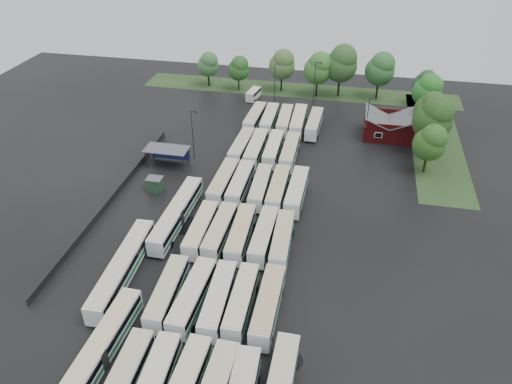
# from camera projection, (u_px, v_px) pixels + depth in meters

# --- Properties ---
(ground) EXTENTS (160.00, 160.00, 0.00)m
(ground) POSITION_uv_depth(u_px,v_px,m) (227.00, 247.00, 74.88)
(ground) COLOR black
(ground) RESTS_ON ground
(brick_building) EXTENTS (10.07, 8.60, 5.39)m
(brick_building) POSITION_uv_depth(u_px,v_px,m) (388.00, 128.00, 104.88)
(brick_building) COLOR #610F12
(brick_building) RESTS_ON ground
(wash_shed) EXTENTS (8.20, 4.20, 3.58)m
(wash_shed) POSITION_uv_depth(u_px,v_px,m) (167.00, 150.00, 94.26)
(wash_shed) COLOR #2D2D30
(wash_shed) RESTS_ON ground
(utility_hut) EXTENTS (2.70, 2.20, 2.62)m
(utility_hut) POSITION_uv_depth(u_px,v_px,m) (155.00, 184.00, 87.26)
(utility_hut) COLOR #1F4027
(utility_hut) RESTS_ON ground
(grass_strip_north) EXTENTS (80.00, 10.00, 0.01)m
(grass_strip_north) POSITION_uv_depth(u_px,v_px,m) (298.00, 90.00, 127.73)
(grass_strip_north) COLOR #27431C
(grass_strip_north) RESTS_ON ground
(grass_strip_east) EXTENTS (10.00, 50.00, 0.01)m
(grass_strip_east) POSITION_uv_depth(u_px,v_px,m) (436.00, 140.00, 104.22)
(grass_strip_east) COLOR #27431C
(grass_strip_east) RESTS_ON ground
(west_fence) EXTENTS (0.10, 50.00, 1.20)m
(west_fence) POSITION_uv_depth(u_px,v_px,m) (112.00, 198.00, 84.90)
(west_fence) COLOR #2D2D30
(west_fence) RESTS_ON ground
(bus_r0c0) EXTENTS (2.83, 12.26, 3.40)m
(bus_r0c0) POSITION_uv_depth(u_px,v_px,m) (123.00, 382.00, 53.10)
(bus_r0c0) COLOR white
(bus_r0c0) RESTS_ON ground
(bus_r1c0) EXTENTS (2.99, 11.97, 3.31)m
(bus_r1c0) POSITION_uv_depth(u_px,v_px,m) (167.00, 293.00, 64.30)
(bus_r1c0) COLOR white
(bus_r1c0) RESTS_ON ground
(bus_r1c1) EXTENTS (3.07, 12.36, 3.41)m
(bus_r1c1) POSITION_uv_depth(u_px,v_px,m) (192.00, 297.00, 63.62)
(bus_r1c1) COLOR white
(bus_r1c1) RESTS_ON ground
(bus_r1c2) EXTENTS (3.02, 12.14, 3.36)m
(bus_r1c2) POSITION_uv_depth(u_px,v_px,m) (218.00, 300.00, 63.21)
(bus_r1c2) COLOR white
(bus_r1c2) RESTS_ON ground
(bus_r1c3) EXTENTS (2.71, 11.84, 3.28)m
(bus_r1c3) POSITION_uv_depth(u_px,v_px,m) (241.00, 301.00, 63.00)
(bus_r1c3) COLOR white
(bus_r1c3) RESTS_ON ground
(bus_r1c4) EXTENTS (2.71, 12.39, 3.45)m
(bus_r1c4) POSITION_uv_depth(u_px,v_px,m) (268.00, 305.00, 62.31)
(bus_r1c4) COLOR white
(bus_r1c4) RESTS_ON ground
(bus_r2c0) EXTENTS (2.66, 11.91, 3.31)m
(bus_r2c0) POSITION_uv_depth(u_px,v_px,m) (201.00, 230.00, 75.52)
(bus_r2c0) COLOR white
(bus_r2c0) RESTS_ON ground
(bus_r2c1) EXTENTS (2.68, 11.90, 3.30)m
(bus_r2c1) POSITION_uv_depth(u_px,v_px,m) (220.00, 231.00, 75.23)
(bus_r2c1) COLOR white
(bus_r2c1) RESTS_ON ground
(bus_r2c2) EXTENTS (2.93, 12.17, 3.37)m
(bus_r2c2) POSITION_uv_depth(u_px,v_px,m) (241.00, 234.00, 74.61)
(bus_r2c2) COLOR white
(bus_r2c2) RESTS_ON ground
(bus_r2c3) EXTENTS (2.56, 11.96, 3.33)m
(bus_r2c3) POSITION_uv_depth(u_px,v_px,m) (264.00, 236.00, 74.24)
(bus_r2c3) COLOR white
(bus_r2c3) RESTS_ON ground
(bus_r2c4) EXTENTS (3.02, 12.02, 3.32)m
(bus_r2c4) POSITION_uv_depth(u_px,v_px,m) (282.00, 240.00, 73.31)
(bus_r2c4) COLOR white
(bus_r2c4) RESTS_ON ground
(bus_r3c0) EXTENTS (2.85, 12.42, 3.44)m
(bus_r3c0) POSITION_uv_depth(u_px,v_px,m) (223.00, 182.00, 86.90)
(bus_r3c0) COLOR white
(bus_r3c0) RESTS_ON ground
(bus_r3c1) EXTENTS (2.58, 12.09, 3.37)m
(bus_r3c1) POSITION_uv_depth(u_px,v_px,m) (240.00, 184.00, 86.43)
(bus_r3c1) COLOR white
(bus_r3c1) RESTS_ON ground
(bus_r3c2) EXTENTS (2.89, 11.84, 3.28)m
(bus_r3c2) POSITION_uv_depth(u_px,v_px,m) (260.00, 187.00, 85.57)
(bus_r3c2) COLOR white
(bus_r3c2) RESTS_ON ground
(bus_r3c3) EXTENTS (2.73, 12.14, 3.37)m
(bus_r3c3) POSITION_uv_depth(u_px,v_px,m) (278.00, 189.00, 85.00)
(bus_r3c3) COLOR white
(bus_r3c3) RESTS_ON ground
(bus_r3c4) EXTENTS (2.79, 12.49, 3.47)m
(bus_r3c4) POSITION_uv_depth(u_px,v_px,m) (297.00, 191.00, 84.28)
(bus_r3c4) COLOR white
(bus_r3c4) RESTS_ON ground
(bus_r4c0) EXTENTS (2.92, 12.04, 3.33)m
(bus_r4c0) POSITION_uv_depth(u_px,v_px,m) (242.00, 146.00, 98.07)
(bus_r4c0) COLOR white
(bus_r4c0) RESTS_ON ground
(bus_r4c1) EXTENTS (2.65, 12.35, 3.44)m
(bus_r4c1) POSITION_uv_depth(u_px,v_px,m) (256.00, 148.00, 97.22)
(bus_r4c1) COLOR white
(bus_r4c1) RESTS_ON ground
(bus_r4c2) EXTENTS (2.74, 12.00, 3.33)m
(bus_r4c2) POSITION_uv_depth(u_px,v_px,m) (273.00, 149.00, 97.07)
(bus_r4c2) COLOR white
(bus_r4c2) RESTS_ON ground
(bus_r4c3) EXTENTS (2.69, 12.09, 3.36)m
(bus_r4c3) POSITION_uv_depth(u_px,v_px,m) (290.00, 152.00, 96.15)
(bus_r4c3) COLOR white
(bus_r4c3) RESTS_ON ground
(bus_r5c0) EXTENTS (2.96, 12.07, 3.34)m
(bus_r5c0) POSITION_uv_depth(u_px,v_px,m) (255.00, 118.00, 109.24)
(bus_r5c0) COLOR white
(bus_r5c0) RESTS_ON ground
(bus_r5c1) EXTENTS (2.76, 11.97, 3.32)m
(bus_r5c1) POSITION_uv_depth(u_px,v_px,m) (269.00, 119.00, 108.73)
(bus_r5c1) COLOR white
(bus_r5c1) RESTS_ON ground
(bus_r5c2) EXTENTS (2.95, 11.87, 3.28)m
(bus_r5c2) POSITION_uv_depth(u_px,v_px,m) (285.00, 120.00, 108.26)
(bus_r5c2) COLOR white
(bus_r5c2) RESTS_ON ground
(bus_r5c3) EXTENTS (2.88, 12.46, 3.45)m
(bus_r5c3) POSITION_uv_depth(u_px,v_px,m) (298.00, 121.00, 107.69)
(bus_r5c3) COLOR white
(bus_r5c3) RESTS_ON ground
(bus_r5c4) EXTENTS (2.86, 11.91, 3.29)m
(bus_r5c4) POSITION_uv_depth(u_px,v_px,m) (314.00, 124.00, 106.87)
(bus_r5c4) COLOR white
(bus_r5c4) RESTS_ON ground
(artic_bus_west_a) EXTENTS (3.06, 17.87, 3.30)m
(artic_bus_west_a) POSITION_uv_depth(u_px,v_px,m) (99.00, 352.00, 56.43)
(artic_bus_west_a) COLOR white
(artic_bus_west_a) RESTS_ON ground
(artic_bus_west_b) EXTENTS (2.93, 18.35, 3.40)m
(artic_bus_west_b) POSITION_uv_depth(u_px,v_px,m) (177.00, 214.00, 78.84)
(artic_bus_west_b) COLOR white
(artic_bus_west_b) RESTS_ON ground
(artic_bus_west_c) EXTENTS (3.34, 18.73, 3.46)m
(artic_bus_west_c) POSITION_uv_depth(u_px,v_px,m) (123.00, 268.00, 68.10)
(artic_bus_west_c) COLOR white
(artic_bus_west_c) RESTS_ON ground
(minibus) EXTENTS (2.86, 5.74, 2.40)m
(minibus) POSITION_uv_depth(u_px,v_px,m) (253.00, 94.00, 122.14)
(minibus) COLOR white
(minibus) RESTS_ON ground
(tree_north_0) EXTENTS (5.50, 5.49, 9.09)m
(tree_north_0) POSITION_uv_depth(u_px,v_px,m) (208.00, 64.00, 127.11)
(tree_north_0) COLOR black
(tree_north_0) RESTS_ON ground
(tree_north_1) EXTENTS (5.41, 5.41, 8.96)m
(tree_north_1) POSITION_uv_depth(u_px,v_px,m) (239.00, 68.00, 124.83)
(tree_north_1) COLOR black
(tree_north_1) RESTS_ON ground
(tree_north_2) EXTENTS (6.54, 6.54, 10.84)m
(tree_north_2) POSITION_uv_depth(u_px,v_px,m) (282.00, 64.00, 123.63)
(tree_north_2) COLOR black
(tree_north_2) RESTS_ON ground
(tree_north_3) EXTENTS (6.85, 6.85, 11.34)m
(tree_north_3) POSITION_uv_depth(u_px,v_px,m) (319.00, 68.00, 120.38)
(tree_north_3) COLOR black
(tree_north_3) RESTS_ON ground
(tree_north_4) EXTENTS (7.93, 7.93, 13.13)m
(tree_north_4) POSITION_uv_depth(u_px,v_px,m) (342.00, 63.00, 119.84)
(tree_north_4) COLOR black
(tree_north_4) RESTS_ON ground
(tree_north_5) EXTENTS (7.07, 7.07, 11.71)m
(tree_north_5) POSITION_uv_depth(u_px,v_px,m) (381.00, 69.00, 119.21)
(tree_north_5) COLOR black
(tree_north_5) RESTS_ON ground
(tree_north_6) EXTENTS (5.34, 5.34, 8.84)m
(tree_north_6) POSITION_uv_depth(u_px,v_px,m) (425.00, 83.00, 116.39)
(tree_north_6) COLOR black
(tree_north_6) RESTS_ON ground
(tree_east_0) EXTENTS (5.96, 5.96, 9.87)m
(tree_east_0) POSITION_uv_depth(u_px,v_px,m) (431.00, 142.00, 89.80)
(tree_east_0) COLOR black
(tree_east_0) RESTS_ON ground
(tree_east_1) EXTENTS (7.55, 7.55, 12.51)m
(tree_east_1) POSITION_uv_depth(u_px,v_px,m) (434.00, 118.00, 94.43)
(tree_east_1) COLOR #2E2213
(tree_east_1) RESTS_ON ground
(tree_east_2) EXTENTS (6.21, 6.21, 10.28)m
(tree_east_2) POSITION_uv_depth(u_px,v_px,m) (430.00, 108.00, 101.82)
(tree_east_2) COLOR #302212
(tree_east_2) RESTS_ON ground
(tree_east_3) EXTENTS (6.40, 6.40, 10.61)m
(tree_east_3) POSITION_uv_depth(u_px,v_px,m) (428.00, 90.00, 109.69)
(tree_east_3) COLOR black
(tree_east_3) RESTS_ON ground
(tree_east_4) EXTENTS (4.65, 4.61, 7.64)m
(tree_east_4) POSITION_uv_depth(u_px,v_px,m) (433.00, 88.00, 115.87)
(tree_east_4) COLOR black
(tree_east_4) RESTS_ON ground
(lamp_post_ne) EXTENTS (1.49, 0.29, 9.65)m
(lamp_post_ne) POSITION_uv_depth(u_px,v_px,m) (368.00, 117.00, 100.68)
(lamp_post_ne) COLOR #2D2D30
(lamp_post_ne) RESTS_ON ground
(lamp_post_nw) EXTENTS (1.51, 0.29, 9.82)m
(lamp_post_nw) POSITION_uv_depth(u_px,v_px,m) (193.00, 131.00, 95.23)
(lamp_post_nw) COLOR #2D2D30
(lamp_post_nw) RESTS_ON ground
(lamp_post_back_w) EXTENTS (1.57, 0.31, 10.17)m
(lamp_post_back_w) POSITION_uv_depth(u_px,v_px,m) (275.00, 81.00, 116.70)
(lamp_post_back_w) COLOR #2D2D30
(lamp_post_back_w) RESTS_ON ground
(lamp_post_back_e) EXTENTS (1.64, 0.32, 10.62)m
(lamp_post_back_e) POSITION_uv_depth(u_px,v_px,m) (315.00, 81.00, 116.39)
(lamp_post_back_e) COLOR #2D2D30
(lamp_post_back_e) RESTS_ON ground
(puddle_0) EXTENTS (5.65, 5.65, 0.01)m
(puddle_0) POSITION_uv_depth(u_px,v_px,m) (150.00, 365.00, 57.08)
(puddle_0) COLOR black
(puddle_0) RESTS_ON ground
(puddle_1) EXTENTS (4.44, 4.44, 0.01)m
(puddle_1) POSITION_uv_depth(u_px,v_px,m) (220.00, 380.00, 55.40)
(puddle_1) COLOR black
(puddle_1) RESTS_ON ground
(puddle_2) EXTENTS (4.97, 4.97, 0.01)m
(puddle_2) POSITION_uv_depth(u_px,v_px,m) (186.00, 226.00, 79.37)
(puddle_2) COLOR black
(puddle_2) RESTS_ON ground
(puddle_3) EXTENTS (3.93, 3.93, 0.01)m
(puddle_3) POSITION_uv_depth(u_px,v_px,m) (238.00, 265.00, 71.44)
(puddle_3) COLOR black
(puddle_3) RESTS_ON ground
(puddle_4) EXTENTS (3.57, 3.57, 0.01)m
(puddle_4) POSITION_uv_depth(u_px,v_px,m) (288.00, 360.00, 57.65)
(puddle_4) COLOR black
(puddle_4) RESTS_ON ground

